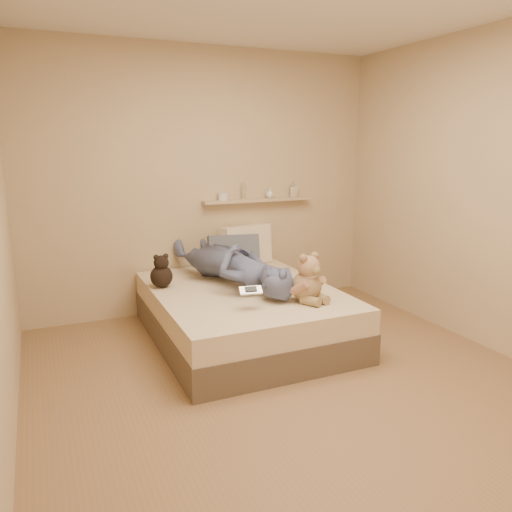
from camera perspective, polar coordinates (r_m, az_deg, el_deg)
name	(u,v)px	position (r m, az deg, el deg)	size (l,w,h in m)	color
room	(296,202)	(3.33, 4.55, 6.13)	(3.80, 3.80, 3.80)	#856045
bed	(243,314)	(4.40, -1.48, -6.59)	(1.50, 1.90, 0.45)	brown
game_console	(251,290)	(3.76, -0.60, -3.95)	(0.18, 0.10, 0.06)	#B3B5BA
teddy_bear	(308,281)	(3.96, 5.97, -2.91)	(0.32, 0.33, 0.40)	#997A54
dark_plush	(161,273)	(4.41, -10.76, -1.91)	(0.20, 0.20, 0.30)	black
pillow_cream	(246,245)	(5.16, -1.16, 1.26)	(0.55, 0.16, 0.40)	beige
pillow_grey	(234,252)	(4.97, -2.57, 0.44)	(0.50, 0.14, 0.34)	slate
person	(231,263)	(4.44, -2.83, -0.85)	(0.56, 1.55, 0.37)	#4B5477
wall_shelf	(258,200)	(5.23, 0.25, 6.41)	(1.20, 0.12, 0.03)	tan
shelf_bottles	(265,192)	(5.25, 1.00, 7.29)	(0.90, 0.11, 0.17)	white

